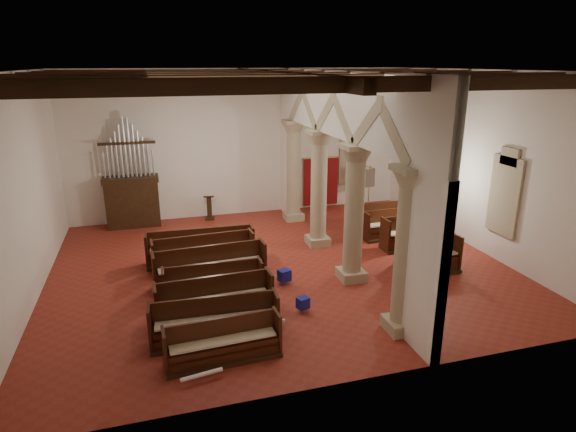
# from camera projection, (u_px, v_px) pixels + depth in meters

# --- Properties ---
(floor) EXTENTS (14.00, 14.00, 0.00)m
(floor) POSITION_uv_depth(u_px,v_px,m) (280.00, 266.00, 15.35)
(floor) COLOR maroon
(floor) RESTS_ON ground
(ceiling) EXTENTS (14.00, 14.00, 0.00)m
(ceiling) POSITION_uv_depth(u_px,v_px,m) (279.00, 70.00, 13.51)
(ceiling) COLOR black
(ceiling) RESTS_ON wall_back
(wall_back) EXTENTS (14.00, 0.02, 6.00)m
(wall_back) POSITION_uv_depth(u_px,v_px,m) (242.00, 144.00, 19.91)
(wall_back) COLOR white
(wall_back) RESTS_ON floor
(wall_front) EXTENTS (14.00, 0.02, 6.00)m
(wall_front) POSITION_uv_depth(u_px,v_px,m) (365.00, 244.00, 8.94)
(wall_front) COLOR white
(wall_front) RESTS_ON floor
(wall_left) EXTENTS (0.02, 12.00, 6.00)m
(wall_left) POSITION_uv_depth(u_px,v_px,m) (22.00, 191.00, 12.56)
(wall_left) COLOR white
(wall_left) RESTS_ON floor
(wall_right) EXTENTS (0.02, 12.00, 6.00)m
(wall_right) POSITION_uv_depth(u_px,v_px,m) (479.00, 162.00, 16.29)
(wall_right) COLOR white
(wall_right) RESTS_ON floor
(ceiling_beams) EXTENTS (13.80, 11.80, 0.30)m
(ceiling_beams) POSITION_uv_depth(u_px,v_px,m) (279.00, 77.00, 13.57)
(ceiling_beams) COLOR #362311
(ceiling_beams) RESTS_ON wall_back
(arcade) EXTENTS (0.90, 11.90, 6.00)m
(arcade) POSITION_uv_depth(u_px,v_px,m) (336.00, 153.00, 14.74)
(arcade) COLOR tan
(arcade) RESTS_ON floor
(window_right_a) EXTENTS (0.03, 1.00, 2.20)m
(window_right_a) POSITION_uv_depth(u_px,v_px,m) (506.00, 196.00, 15.16)
(window_right_a) COLOR #347662
(window_right_a) RESTS_ON wall_right
(window_right_b) EXTENTS (0.03, 1.00, 2.20)m
(window_right_b) POSITION_uv_depth(u_px,v_px,m) (435.00, 170.00, 18.82)
(window_right_b) COLOR #347662
(window_right_b) RESTS_ON wall_right
(window_back) EXTENTS (1.00, 0.03, 2.20)m
(window_back) POSITION_uv_depth(u_px,v_px,m) (352.00, 156.00, 21.47)
(window_back) COLOR #347662
(window_back) RESTS_ON wall_back
(pipe_organ) EXTENTS (2.10, 0.85, 4.40)m
(pipe_organ) POSITION_uv_depth(u_px,v_px,m) (132.00, 192.00, 18.76)
(pipe_organ) COLOR #362311
(pipe_organ) RESTS_ON floor
(lectern) EXTENTS (0.47, 0.48, 1.07)m
(lectern) POSITION_uv_depth(u_px,v_px,m) (209.00, 209.00, 19.82)
(lectern) COLOR #331D10
(lectern) RESTS_ON floor
(dossal_curtain) EXTENTS (1.80, 0.07, 2.17)m
(dossal_curtain) POSITION_uv_depth(u_px,v_px,m) (321.00, 182.00, 21.33)
(dossal_curtain) COLOR maroon
(dossal_curtain) RESTS_ON floor
(processional_banner) EXTENTS (0.49, 0.63, 2.17)m
(processional_banner) POSITION_uv_depth(u_px,v_px,m) (369.00, 198.00, 20.23)
(processional_banner) COLOR #362311
(processional_banner) RESTS_ON floor
(hymnal_box_a) EXTENTS (0.37, 0.31, 0.36)m
(hymnal_box_a) POSITION_uv_depth(u_px,v_px,m) (259.00, 328.00, 11.25)
(hymnal_box_a) COLOR #162798
(hymnal_box_a) RESTS_ON floor
(hymnal_box_b) EXTENTS (0.37, 0.33, 0.30)m
(hymnal_box_b) POSITION_uv_depth(u_px,v_px,m) (303.00, 303.00, 12.50)
(hymnal_box_b) COLOR #162E9B
(hymnal_box_b) RESTS_ON floor
(hymnal_box_c) EXTENTS (0.41, 0.37, 0.34)m
(hymnal_box_c) POSITION_uv_depth(u_px,v_px,m) (284.00, 275.00, 14.07)
(hymnal_box_c) COLOR navy
(hymnal_box_c) RESTS_ON floor
(tube_heater_a) EXTENTS (0.88, 0.23, 0.09)m
(tube_heater_a) POSITION_uv_depth(u_px,v_px,m) (202.00, 375.00, 9.78)
(tube_heater_a) COLOR silver
(tube_heater_a) RESTS_ON floor
(tube_heater_b) EXTENTS (0.83, 0.45, 0.09)m
(tube_heater_b) POSITION_uv_depth(u_px,v_px,m) (267.00, 319.00, 11.87)
(tube_heater_b) COLOR white
(tube_heater_b) RESTS_ON floor
(nave_pew_0) EXTENTS (2.56, 0.78, 0.96)m
(nave_pew_0) POSITION_uv_depth(u_px,v_px,m) (223.00, 348.00, 10.42)
(nave_pew_0) COLOR #362311
(nave_pew_0) RESTS_ON floor
(nave_pew_1) EXTENTS (2.99, 0.83, 1.05)m
(nave_pew_1) POSITION_uv_depth(u_px,v_px,m) (215.00, 327.00, 11.17)
(nave_pew_1) COLOR #362311
(nave_pew_1) RESTS_ON floor
(nave_pew_2) EXTENTS (2.95, 0.86, 1.12)m
(nave_pew_2) POSITION_uv_depth(u_px,v_px,m) (215.00, 306.00, 12.07)
(nave_pew_2) COLOR #362311
(nave_pew_2) RESTS_ON floor
(nave_pew_3) EXTENTS (2.73, 0.69, 0.98)m
(nave_pew_3) POSITION_uv_depth(u_px,v_px,m) (214.00, 287.00, 13.21)
(nave_pew_3) COLOR #362311
(nave_pew_3) RESTS_ON floor
(nave_pew_4) EXTENTS (3.29, 0.94, 1.14)m
(nave_pew_4) POSITION_uv_depth(u_px,v_px,m) (211.00, 272.00, 14.04)
(nave_pew_4) COLOR #362311
(nave_pew_4) RESTS_ON floor
(nave_pew_5) EXTENTS (3.19, 0.89, 1.09)m
(nave_pew_5) POSITION_uv_depth(u_px,v_px,m) (204.00, 258.00, 15.07)
(nave_pew_5) COLOR #362311
(nave_pew_5) RESTS_ON floor
(nave_pew_6) EXTENTS (3.46, 0.86, 1.11)m
(nave_pew_6) POSITION_uv_depth(u_px,v_px,m) (201.00, 252.00, 15.57)
(nave_pew_6) COLOR #362311
(nave_pew_6) RESTS_ON floor
(aisle_pew_0) EXTENTS (1.94, 0.86, 1.15)m
(aisle_pew_0) POSITION_uv_depth(u_px,v_px,m) (429.00, 261.00, 14.76)
(aisle_pew_0) COLOR #362311
(aisle_pew_0) RESTS_ON floor
(aisle_pew_1) EXTENTS (1.82, 0.71, 0.98)m
(aisle_pew_1) POSITION_uv_depth(u_px,v_px,m) (426.00, 254.00, 15.50)
(aisle_pew_1) COLOR #362311
(aisle_pew_1) RESTS_ON floor
(aisle_pew_2) EXTENTS (2.32, 0.80, 1.15)m
(aisle_pew_2) POSITION_uv_depth(u_px,v_px,m) (414.00, 237.00, 16.79)
(aisle_pew_2) COLOR #362311
(aisle_pew_2) RESTS_ON floor
(aisle_pew_3) EXTENTS (1.95, 0.80, 1.06)m
(aisle_pew_3) POSITION_uv_depth(u_px,v_px,m) (388.00, 229.00, 17.74)
(aisle_pew_3) COLOR #362311
(aisle_pew_3) RESTS_ON floor
(aisle_pew_4) EXTENTS (2.17, 0.75, 1.05)m
(aisle_pew_4) POSITION_uv_depth(u_px,v_px,m) (378.00, 221.00, 18.62)
(aisle_pew_4) COLOR #362311
(aisle_pew_4) RESTS_ON floor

